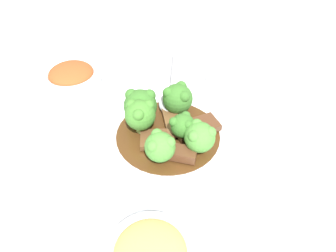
{
  "coord_description": "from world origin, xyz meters",
  "views": [
    {
      "loc": [
        -0.18,
        -0.34,
        0.39
      ],
      "look_at": [
        0.0,
        0.0,
        0.03
      ],
      "focal_mm": 35.0,
      "sensor_mm": 36.0,
      "label": 1
    }
  ],
  "objects_px": {
    "main_plate": "(168,137)",
    "beef_strip_2": "(157,139)",
    "broccoli_floret_2": "(200,137)",
    "broccoli_floret_4": "(178,98)",
    "serving_spoon": "(171,96)",
    "beef_strip_0": "(172,121)",
    "beef_strip_1": "(181,153)",
    "beef_strip_3": "(197,127)",
    "broccoli_floret_5": "(160,146)",
    "side_bowl_kimchi": "(72,80)",
    "broccoli_floret_1": "(183,125)",
    "broccoli_floret_0": "(140,114)",
    "sauce_dish": "(222,80)",
    "broccoli_floret_3": "(140,105)"
  },
  "relations": [
    {
      "from": "beef_strip_1",
      "to": "serving_spoon",
      "type": "xyz_separation_m",
      "value": [
        0.05,
        0.13,
        -0.0
      ]
    },
    {
      "from": "beef_strip_0",
      "to": "broccoli_floret_2",
      "type": "distance_m",
      "value": 0.08
    },
    {
      "from": "serving_spoon",
      "to": "beef_strip_0",
      "type": "bearing_deg",
      "value": -116.55
    },
    {
      "from": "beef_strip_1",
      "to": "beef_strip_2",
      "type": "relative_size",
      "value": 0.79
    },
    {
      "from": "beef_strip_0",
      "to": "beef_strip_1",
      "type": "relative_size",
      "value": 1.43
    },
    {
      "from": "main_plate",
      "to": "beef_strip_1",
      "type": "bearing_deg",
      "value": -97.59
    },
    {
      "from": "broccoli_floret_5",
      "to": "serving_spoon",
      "type": "relative_size",
      "value": 0.24
    },
    {
      "from": "main_plate",
      "to": "broccoli_floret_1",
      "type": "relative_size",
      "value": 5.76
    },
    {
      "from": "broccoli_floret_4",
      "to": "broccoli_floret_2",
      "type": "bearing_deg",
      "value": -99.03
    },
    {
      "from": "broccoli_floret_2",
      "to": "serving_spoon",
      "type": "xyz_separation_m",
      "value": [
        0.02,
        0.13,
        -0.02
      ]
    },
    {
      "from": "side_bowl_kimchi",
      "to": "broccoli_floret_0",
      "type": "bearing_deg",
      "value": -70.78
    },
    {
      "from": "beef_strip_1",
      "to": "sauce_dish",
      "type": "bearing_deg",
      "value": 39.96
    },
    {
      "from": "broccoli_floret_3",
      "to": "serving_spoon",
      "type": "xyz_separation_m",
      "value": [
        0.07,
        0.02,
        -0.02
      ]
    },
    {
      "from": "broccoli_floret_3",
      "to": "sauce_dish",
      "type": "distance_m",
      "value": 0.21
    },
    {
      "from": "main_plate",
      "to": "beef_strip_2",
      "type": "xyz_separation_m",
      "value": [
        -0.02,
        -0.01,
        0.01
      ]
    },
    {
      "from": "broccoli_floret_0",
      "to": "side_bowl_kimchi",
      "type": "bearing_deg",
      "value": 109.22
    },
    {
      "from": "beef_strip_2",
      "to": "beef_strip_1",
      "type": "bearing_deg",
      "value": -69.52
    },
    {
      "from": "beef_strip_1",
      "to": "beef_strip_2",
      "type": "height_order",
      "value": "beef_strip_1"
    },
    {
      "from": "broccoli_floret_5",
      "to": "side_bowl_kimchi",
      "type": "xyz_separation_m",
      "value": [
        -0.06,
        0.25,
        -0.02
      ]
    },
    {
      "from": "main_plate",
      "to": "beef_strip_0",
      "type": "bearing_deg",
      "value": 45.55
    },
    {
      "from": "side_bowl_kimchi",
      "to": "serving_spoon",
      "type": "bearing_deg",
      "value": -42.07
    },
    {
      "from": "main_plate",
      "to": "sauce_dish",
      "type": "distance_m",
      "value": 0.2
    },
    {
      "from": "broccoli_floret_0",
      "to": "side_bowl_kimchi",
      "type": "relative_size",
      "value": 0.54
    },
    {
      "from": "beef_strip_2",
      "to": "broccoli_floret_2",
      "type": "xyz_separation_m",
      "value": [
        0.05,
        -0.05,
        0.02
      ]
    },
    {
      "from": "broccoli_floret_1",
      "to": "sauce_dish",
      "type": "xyz_separation_m",
      "value": [
        0.16,
        0.12,
        -0.04
      ]
    },
    {
      "from": "broccoli_floret_2",
      "to": "broccoli_floret_4",
      "type": "distance_m",
      "value": 0.1
    },
    {
      "from": "broccoli_floret_0",
      "to": "broccoli_floret_5",
      "type": "height_order",
      "value": "broccoli_floret_0"
    },
    {
      "from": "beef_strip_1",
      "to": "beef_strip_3",
      "type": "relative_size",
      "value": 0.68
    },
    {
      "from": "broccoli_floret_3",
      "to": "broccoli_floret_4",
      "type": "relative_size",
      "value": 1.06
    },
    {
      "from": "broccoli_floret_0",
      "to": "beef_strip_2",
      "type": "bearing_deg",
      "value": -70.71
    },
    {
      "from": "beef_strip_2",
      "to": "serving_spoon",
      "type": "distance_m",
      "value": 0.11
    },
    {
      "from": "broccoli_floret_4",
      "to": "beef_strip_2",
      "type": "bearing_deg",
      "value": -141.62
    },
    {
      "from": "beef_strip_3",
      "to": "broccoli_floret_4",
      "type": "relative_size",
      "value": 1.43
    },
    {
      "from": "beef_strip_2",
      "to": "broccoli_floret_0",
      "type": "xyz_separation_m",
      "value": [
        -0.01,
        0.03,
        0.03
      ]
    },
    {
      "from": "broccoli_floret_1",
      "to": "sauce_dish",
      "type": "height_order",
      "value": "broccoli_floret_1"
    },
    {
      "from": "broccoli_floret_0",
      "to": "beef_strip_3",
      "type": "bearing_deg",
      "value": -26.43
    },
    {
      "from": "beef_strip_1",
      "to": "serving_spoon",
      "type": "relative_size",
      "value": 0.27
    },
    {
      "from": "broccoli_floret_2",
      "to": "beef_strip_1",
      "type": "bearing_deg",
      "value": 179.56
    },
    {
      "from": "broccoli_floret_3",
      "to": "sauce_dish",
      "type": "bearing_deg",
      "value": 12.82
    },
    {
      "from": "beef_strip_0",
      "to": "broccoli_floret_4",
      "type": "relative_size",
      "value": 1.4
    },
    {
      "from": "main_plate",
      "to": "serving_spoon",
      "type": "height_order",
      "value": "serving_spoon"
    },
    {
      "from": "broccoli_floret_5",
      "to": "serving_spoon",
      "type": "bearing_deg",
      "value": 55.53
    },
    {
      "from": "main_plate",
      "to": "beef_strip_0",
      "type": "xyz_separation_m",
      "value": [
        0.02,
        0.02,
        0.01
      ]
    },
    {
      "from": "broccoli_floret_0",
      "to": "broccoli_floret_5",
      "type": "xyz_separation_m",
      "value": [
        0.0,
        -0.07,
        -0.01
      ]
    },
    {
      "from": "broccoli_floret_1",
      "to": "broccoli_floret_2",
      "type": "relative_size",
      "value": 0.95
    },
    {
      "from": "main_plate",
      "to": "broccoli_floret_2",
      "type": "height_order",
      "value": "broccoli_floret_2"
    },
    {
      "from": "beef_strip_1",
      "to": "beef_strip_0",
      "type": "bearing_deg",
      "value": 71.73
    },
    {
      "from": "main_plate",
      "to": "serving_spoon",
      "type": "relative_size",
      "value": 1.41
    },
    {
      "from": "broccoli_floret_0",
      "to": "broccoli_floret_1",
      "type": "relative_size",
      "value": 1.22
    },
    {
      "from": "main_plate",
      "to": "broccoli_floret_4",
      "type": "bearing_deg",
      "value": 45.83
    }
  ]
}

